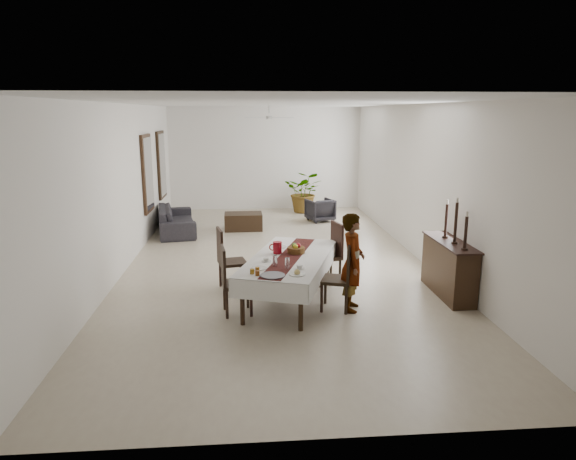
% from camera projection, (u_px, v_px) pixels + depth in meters
% --- Properties ---
extents(floor, '(6.00, 12.00, 0.00)m').
position_uv_depth(floor, '(277.00, 261.00, 10.70)').
color(floor, beige).
rests_on(floor, ground).
extents(ceiling, '(6.00, 12.00, 0.02)m').
position_uv_depth(ceiling, '(276.00, 103.00, 9.98)').
color(ceiling, white).
rests_on(ceiling, wall_back).
extents(wall_back, '(6.00, 0.02, 3.20)m').
position_uv_depth(wall_back, '(265.00, 159.00, 16.17)').
color(wall_back, white).
rests_on(wall_back, floor).
extents(wall_front, '(6.00, 0.02, 3.20)m').
position_uv_depth(wall_front, '(316.00, 279.00, 4.51)').
color(wall_front, white).
rests_on(wall_front, floor).
extents(wall_left, '(0.02, 12.00, 3.20)m').
position_uv_depth(wall_left, '(125.00, 187.00, 10.10)').
color(wall_left, white).
rests_on(wall_left, floor).
extents(wall_right, '(0.02, 12.00, 3.20)m').
position_uv_depth(wall_right, '(421.00, 183.00, 10.58)').
color(wall_right, white).
rests_on(wall_right, floor).
extents(dining_table_top, '(1.69, 2.56, 0.05)m').
position_uv_depth(dining_table_top, '(290.00, 259.00, 8.31)').
color(dining_table_top, black).
rests_on(dining_table_top, table_leg_fl).
extents(table_leg_fl, '(0.09, 0.09, 0.69)m').
position_uv_depth(table_leg_fl, '(242.00, 302.00, 7.43)').
color(table_leg_fl, black).
rests_on(table_leg_fl, floor).
extents(table_leg_fr, '(0.09, 0.09, 0.69)m').
position_uv_depth(table_leg_fr, '(301.00, 308.00, 7.22)').
color(table_leg_fr, black).
rests_on(table_leg_fr, floor).
extents(table_leg_bl, '(0.09, 0.09, 0.69)m').
position_uv_depth(table_leg_bl, '(281.00, 260.00, 9.55)').
color(table_leg_bl, black).
rests_on(table_leg_bl, floor).
extents(table_leg_br, '(0.09, 0.09, 0.69)m').
position_uv_depth(table_leg_br, '(327.00, 263.00, 9.35)').
color(table_leg_br, black).
rests_on(table_leg_br, floor).
extents(tablecloth_top, '(1.91, 2.78, 0.01)m').
position_uv_depth(tablecloth_top, '(290.00, 257.00, 8.30)').
color(tablecloth_top, silver).
rests_on(tablecloth_top, dining_table_top).
extents(tablecloth_drape_left, '(0.82, 2.42, 0.30)m').
position_uv_depth(tablecloth_drape_left, '(256.00, 263.00, 8.47)').
color(tablecloth_drape_left, silver).
rests_on(tablecloth_drape_left, dining_table_top).
extents(tablecloth_drape_right, '(0.82, 2.42, 0.30)m').
position_uv_depth(tablecloth_drape_right, '(325.00, 268.00, 8.20)').
color(tablecloth_drape_right, white).
rests_on(tablecloth_drape_right, dining_table_top).
extents(tablecloth_drape_near, '(1.11, 0.38, 0.30)m').
position_uv_depth(tablecloth_drape_near, '(268.00, 291.00, 7.13)').
color(tablecloth_drape_near, white).
rests_on(tablecloth_drape_near, dining_table_top).
extents(tablecloth_drape_far, '(1.11, 0.38, 0.30)m').
position_uv_depth(tablecloth_drape_far, '(306.00, 246.00, 9.53)').
color(tablecloth_drape_far, white).
rests_on(tablecloth_drape_far, dining_table_top).
extents(table_runner, '(1.11, 2.45, 0.00)m').
position_uv_depth(table_runner, '(290.00, 257.00, 8.30)').
color(table_runner, '#511A17').
rests_on(table_runner, tablecloth_top).
extents(red_pitcher, '(0.19, 0.19, 0.20)m').
position_uv_depth(red_pitcher, '(277.00, 248.00, 8.47)').
color(red_pitcher, maroon).
rests_on(red_pitcher, tablecloth_top).
extents(pitcher_handle, '(0.12, 0.06, 0.12)m').
position_uv_depth(pitcher_handle, '(272.00, 247.00, 8.49)').
color(pitcher_handle, '#98190B').
rests_on(pitcher_handle, red_pitcher).
extents(wine_glass_near, '(0.07, 0.07, 0.17)m').
position_uv_depth(wine_glass_near, '(287.00, 263.00, 7.64)').
color(wine_glass_near, white).
rests_on(wine_glass_near, tablecloth_top).
extents(wine_glass_mid, '(0.07, 0.07, 0.17)m').
position_uv_depth(wine_glass_mid, '(275.00, 261.00, 7.79)').
color(wine_glass_mid, white).
rests_on(wine_glass_mid, tablecloth_top).
extents(teacup_right, '(0.09, 0.09, 0.06)m').
position_uv_depth(teacup_right, '(300.00, 267.00, 7.66)').
color(teacup_right, white).
rests_on(teacup_right, saucer_right).
extents(saucer_right, '(0.15, 0.15, 0.01)m').
position_uv_depth(saucer_right, '(300.00, 268.00, 7.67)').
color(saucer_right, silver).
rests_on(saucer_right, tablecloth_top).
extents(teacup_left, '(0.09, 0.09, 0.06)m').
position_uv_depth(teacup_left, '(266.00, 260.00, 8.03)').
color(teacup_left, silver).
rests_on(teacup_left, saucer_left).
extents(saucer_left, '(0.15, 0.15, 0.01)m').
position_uv_depth(saucer_left, '(266.00, 261.00, 8.04)').
color(saucer_left, silver).
rests_on(saucer_left, tablecloth_top).
extents(plate_near_right, '(0.24, 0.24, 0.01)m').
position_uv_depth(plate_near_right, '(297.00, 274.00, 7.38)').
color(plate_near_right, silver).
rests_on(plate_near_right, tablecloth_top).
extents(bread_near_right, '(0.09, 0.09, 0.09)m').
position_uv_depth(bread_near_right, '(297.00, 272.00, 7.37)').
color(bread_near_right, tan).
rests_on(bread_near_right, plate_near_right).
extents(plate_near_left, '(0.24, 0.24, 0.01)m').
position_uv_depth(plate_near_left, '(259.00, 268.00, 7.66)').
color(plate_near_left, silver).
rests_on(plate_near_left, tablecloth_top).
extents(plate_far_left, '(0.24, 0.24, 0.01)m').
position_uv_depth(plate_far_left, '(279.00, 247.00, 8.88)').
color(plate_far_left, silver).
rests_on(plate_far_left, tablecloth_top).
extents(serving_tray, '(0.35, 0.35, 0.02)m').
position_uv_depth(serving_tray, '(273.00, 275.00, 7.32)').
color(serving_tray, '#424247').
rests_on(serving_tray, tablecloth_top).
extents(jam_jar_a, '(0.06, 0.06, 0.07)m').
position_uv_depth(jam_jar_a, '(257.00, 273.00, 7.33)').
color(jam_jar_a, brown).
rests_on(jam_jar_a, tablecloth_top).
extents(jam_jar_b, '(0.06, 0.06, 0.07)m').
position_uv_depth(jam_jar_b, '(252.00, 271.00, 7.41)').
color(jam_jar_b, '#845B13').
rests_on(jam_jar_b, tablecloth_top).
extents(jam_jar_c, '(0.06, 0.06, 0.07)m').
position_uv_depth(jam_jar_c, '(257.00, 270.00, 7.49)').
color(jam_jar_c, '#945915').
rests_on(jam_jar_c, tablecloth_top).
extents(fruit_basket, '(0.30, 0.30, 0.10)m').
position_uv_depth(fruit_basket, '(296.00, 250.00, 8.51)').
color(fruit_basket, brown).
rests_on(fruit_basket, tablecloth_top).
extents(fruit_red, '(0.09, 0.09, 0.09)m').
position_uv_depth(fruit_red, '(298.00, 246.00, 8.50)').
color(fruit_red, '#AA111A').
rests_on(fruit_red, fruit_basket).
extents(fruit_green, '(0.08, 0.08, 0.08)m').
position_uv_depth(fruit_green, '(294.00, 245.00, 8.53)').
color(fruit_green, '#4B8126').
rests_on(fruit_green, fruit_basket).
extents(fruit_yellow, '(0.08, 0.08, 0.08)m').
position_uv_depth(fruit_yellow, '(295.00, 247.00, 8.44)').
color(fruit_yellow, yellow).
rests_on(fruit_yellow, fruit_basket).
extents(chair_right_near_seat, '(0.58, 0.58, 0.05)m').
position_uv_depth(chair_right_near_seat, '(336.00, 280.00, 8.00)').
color(chair_right_near_seat, black).
rests_on(chair_right_near_seat, chair_right_near_leg_fl).
extents(chair_right_near_leg_fl, '(0.06, 0.06, 0.45)m').
position_uv_depth(chair_right_near_leg_fl, '(346.00, 300.00, 7.84)').
color(chair_right_near_leg_fl, black).
rests_on(chair_right_near_leg_fl, floor).
extents(chair_right_near_leg_fr, '(0.06, 0.06, 0.45)m').
position_uv_depth(chair_right_near_leg_fr, '(349.00, 292.00, 8.20)').
color(chair_right_near_leg_fr, black).
rests_on(chair_right_near_leg_fr, floor).
extents(chair_right_near_leg_bl, '(0.06, 0.06, 0.45)m').
position_uv_depth(chair_right_near_leg_bl, '(322.00, 298.00, 7.92)').
color(chair_right_near_leg_bl, black).
rests_on(chair_right_near_leg_bl, floor).
extents(chair_right_near_leg_br, '(0.06, 0.06, 0.45)m').
position_uv_depth(chair_right_near_leg_br, '(325.00, 290.00, 8.28)').
color(chair_right_near_leg_br, black).
rests_on(chair_right_near_leg_br, floor).
extents(chair_right_near_back, '(0.18, 0.45, 0.59)m').
position_uv_depth(chair_right_near_back, '(350.00, 261.00, 7.89)').
color(chair_right_near_back, black).
rests_on(chair_right_near_back, chair_right_near_seat).
extents(chair_right_far_seat, '(0.57, 0.57, 0.05)m').
position_uv_depth(chair_right_far_seat, '(326.00, 257.00, 9.24)').
color(chair_right_far_seat, black).
rests_on(chair_right_far_seat, chair_right_far_leg_fl).
extents(chair_right_far_leg_fl, '(0.06, 0.06, 0.46)m').
position_uv_depth(chair_right_far_leg_fl, '(340.00, 272.00, 9.19)').
color(chair_right_far_leg_fl, black).
rests_on(chair_right_far_leg_fl, floor).
extents(chair_right_far_leg_fr, '(0.06, 0.06, 0.46)m').
position_uv_depth(chair_right_far_leg_fr, '(331.00, 267.00, 9.54)').
color(chair_right_far_leg_fr, black).
rests_on(chair_right_far_leg_fr, floor).
extents(chair_right_far_leg_bl, '(0.06, 0.06, 0.46)m').
position_uv_depth(chair_right_far_leg_bl, '(320.00, 275.00, 9.06)').
color(chair_right_far_leg_bl, black).
rests_on(chair_right_far_leg_bl, floor).
extents(chair_right_far_leg_br, '(0.06, 0.06, 0.46)m').
position_uv_depth(chair_right_far_leg_br, '(312.00, 269.00, 9.41)').
color(chair_right_far_leg_br, black).
rests_on(chair_right_far_leg_br, floor).
extents(chair_right_far_back, '(0.17, 0.46, 0.59)m').
position_uv_depth(chair_right_far_back, '(337.00, 239.00, 9.24)').
color(chair_right_far_back, black).
rests_on(chair_right_far_back, chair_right_far_seat).
extents(chair_left_near_seat, '(0.51, 0.51, 0.05)m').
position_uv_depth(chair_left_near_seat, '(237.00, 284.00, 7.84)').
color(chair_left_near_seat, black).
rests_on(chair_left_near_seat, chair_left_near_leg_fl).
extents(chair_left_near_leg_fl, '(0.05, 0.05, 0.44)m').
position_uv_depth(chair_left_near_leg_fl, '(225.00, 296.00, 8.03)').
color(chair_left_near_leg_fl, black).
rests_on(chair_left_near_leg_fl, floor).
extents(chair_left_near_leg_fr, '(0.05, 0.05, 0.44)m').
position_uv_depth(chair_left_near_leg_fr, '(227.00, 305.00, 7.68)').
color(chair_left_near_leg_fr, black).
rests_on(chair_left_near_leg_fr, floor).
extents(chair_left_near_leg_bl, '(0.05, 0.05, 0.44)m').
position_uv_depth(chair_left_near_leg_bl, '(248.00, 294.00, 8.10)').
color(chair_left_near_leg_bl, black).
rests_on(chair_left_near_leg_bl, floor).
extents(chair_left_near_leg_br, '(0.05, 0.05, 0.44)m').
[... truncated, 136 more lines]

